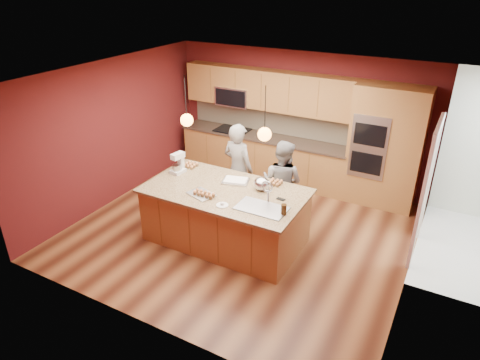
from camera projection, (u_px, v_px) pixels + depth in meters
The scene contains 24 objects.
floor at pixel (241, 231), 7.47m from camera, with size 5.50×5.50×0.00m, color #462113.
ceiling at pixel (241, 76), 6.28m from camera, with size 5.50×5.50×0.00m, color white.
wall_back at pixel (299, 118), 8.85m from camera, with size 5.50×5.50×0.00m, color #521517.
wall_front at pixel (138, 236), 4.91m from camera, with size 5.50×5.50×0.00m, color #521517.
wall_left at pixel (113, 132), 8.06m from camera, with size 5.00×5.00×0.00m, color #521517.
wall_right at pixel (422, 199), 5.70m from camera, with size 5.00×5.00×0.00m, color #521517.
cabinet_run at pixel (263, 133), 9.10m from camera, with size 3.74×0.64×2.30m.
oven_column at pixel (385, 147), 7.91m from camera, with size 1.30×0.62×2.30m.
doorway_trim at pixel (425, 194), 6.47m from camera, with size 0.08×1.11×2.20m, color white, non-canonical shape.
pendant_left at pixel (187, 120), 6.64m from camera, with size 0.20×0.20×0.80m.
pendant_right at pixel (265, 134), 6.07m from camera, with size 0.20×0.20×0.80m.
island at pixel (226, 215), 7.02m from camera, with size 2.57×1.44×1.33m.
person_left at pixel (238, 169), 7.75m from camera, with size 0.62×0.41×1.71m, color black.
person_right at pixel (282, 183), 7.42m from camera, with size 0.75×0.59×1.55m, color slate.
stand_mixer at pixel (178, 164), 7.34m from camera, with size 0.22×0.28×0.35m.
sheet_cake at pixel (236, 181), 7.06m from camera, with size 0.50×0.42×0.05m.
cooling_rack at pixel (201, 194), 6.66m from camera, with size 0.41×0.30×0.02m, color #B3B6BC.
mixing_bowl at pixel (262, 184), 6.78m from camera, with size 0.26×0.26×0.22m, color silver.
plate at pixel (222, 205), 6.35m from camera, with size 0.18×0.18×0.01m, color white.
tumbler at pixel (284, 209), 6.10m from camera, with size 0.08×0.08×0.16m, color #311F0D.
phone at pixel (281, 199), 6.53m from camera, with size 0.13×0.07×0.01m, color black.
cupcakes_left at pixel (190, 165), 7.60m from camera, with size 0.24×0.24×0.07m, color #D3834D, non-canonical shape.
cupcakes_rack at pixel (204, 194), 6.60m from camera, with size 0.36×0.15×0.07m, color #D3834D, non-canonical shape.
cupcakes_right at pixel (275, 182), 6.98m from camera, with size 0.22×0.22×0.07m, color #D3834D, non-canonical shape.
Camera 1 is at (3.00, -5.56, 4.09)m, focal length 32.00 mm.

